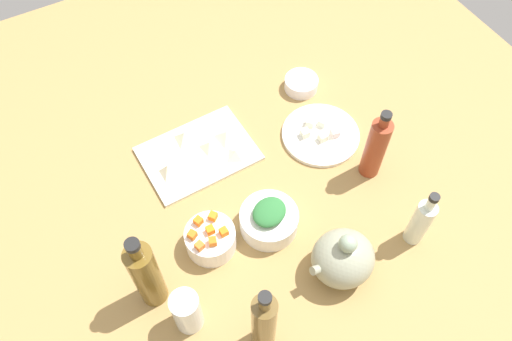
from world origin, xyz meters
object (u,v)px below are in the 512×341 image
Objects in this scene: cutting_board at (198,154)px; plate_tofu at (321,135)px; teapot at (343,258)px; bottle_0 at (421,222)px; bowl_greens at (269,220)px; bottle_1 at (376,148)px; bowl_carrots at (211,239)px; bottle_3 at (146,275)px; bowl_small_side at (301,84)px; drinking_glass_0 at (187,311)px; bottle_2 at (264,323)px.

plate_tofu is at bearing 161.70° from cutting_board.
teapot is 20.50cm from bottle_0.
bottle_1 is (-31.46, -1.61, 7.15)cm from bowl_greens.
bottle_1 is (-46.13, 0.63, 6.85)cm from bowl_carrots.
bottle_1 is 63.02cm from bottle_3.
cutting_board is at bearing -108.79° from bowl_carrots.
bowl_small_side is at bearing -112.71° from teapot.
bottle_1 is at bearing -166.92° from drinking_glass_0.
bottle_1 is 0.86× the size of bottle_2.
bottle_0 is (-43.93, 21.80, 4.74)cm from bowl_carrots.
bottle_0 reaches higher than drinking_glass_0.
plate_tofu is 1.50× the size of bowl_greens.
bottle_2 reaches higher than bowl_greens.
bottle_3 is 11.63cm from drinking_glass_0.
bottle_1 reaches higher than plate_tofu.
bottle_1 is at bearing 90.66° from bowl_small_side.
bowl_carrots is 0.45× the size of bottle_2.
bottle_2 reaches higher than drinking_glass_0.
bowl_carrots is (41.12, 15.03, 2.59)cm from plate_tofu.
bowl_carrots is 1.23× the size of bowl_small_side.
bottle_2 is 26.66cm from bottle_3.
bottle_3 reaches higher than bottle_0.
drinking_glass_0 is (12.25, -11.38, -5.21)cm from bottle_2.
bowl_greens is 29.76cm from drinking_glass_0.
bowl_carrots is 0.74× the size of teapot.
teapot is (-14.81, 45.88, 5.85)cm from cutting_board.
teapot is 24.84cm from bottle_2.
bowl_greens is (26.44, 17.27, 2.30)cm from plate_tofu.
bottle_3 is (40.29, -15.37, 5.28)cm from teapot.
teapot is 0.70× the size of bottle_1.
cutting_board is 1.27× the size of bottle_1.
teapot is at bearing -4.66° from bottle_0.
bowl_greens is 46.89cm from bowl_small_side.
teapot is 30.06cm from bottle_1.
bowl_carrots is at bearing -0.78° from bottle_1.
bottle_0 is at bearing 164.32° from bottle_3.
bottle_2 is at bearing 137.12° from drinking_glass_0.
bottle_1 reaches higher than teapot.
bowl_greens is (-5.92, 27.98, 2.40)cm from cutting_board.
bottle_1 reaches higher than bottle_0.
bottle_1 is (-37.38, 26.37, 9.54)cm from cutting_board.
bottle_2 is 17.51cm from drinking_glass_0.
bottle_3 is (25.48, 30.51, 11.13)cm from cutting_board.
drinking_glass_0 reaches higher than cutting_board.
bottle_2 reaches higher than cutting_board.
bowl_greens is at bearing 101.95° from cutting_board.
bottle_3 is at bearing 18.90° from plate_tofu.
bowl_greens is 20.28cm from teapot.
bowl_carrots reaches higher than cutting_board.
plate_tofu is (-32.36, 10.70, 0.10)cm from cutting_board.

